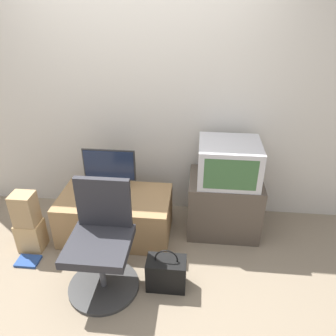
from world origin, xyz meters
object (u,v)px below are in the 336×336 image
at_px(crt_tv, 229,162).
at_px(main_monitor, 110,170).
at_px(keyboard, 102,199).
at_px(mouse, 127,202).
at_px(book, 28,261).
at_px(office_chair, 102,247).
at_px(cardboard_box_lower, 31,235).
at_px(handbag, 166,273).

bearing_deg(crt_tv, main_monitor, -178.35).
bearing_deg(crt_tv, keyboard, -168.06).
xyz_separation_m(mouse, book, (-0.87, -0.40, -0.44)).
xyz_separation_m(office_chair, cardboard_box_lower, (-0.81, 0.36, -0.25)).
relative_size(mouse, crt_tv, 0.11).
bearing_deg(mouse, keyboard, 173.24).
bearing_deg(office_chair, book, 168.56).
relative_size(main_monitor, crt_tv, 0.91).
xyz_separation_m(cardboard_box_lower, book, (0.04, -0.20, -0.13)).
height_order(keyboard, handbag, keyboard).
bearing_deg(crt_tv, office_chair, -140.89).
bearing_deg(mouse, crt_tv, 16.64).
bearing_deg(keyboard, book, -145.30).
xyz_separation_m(keyboard, crt_tv, (1.18, 0.25, 0.33)).
bearing_deg(keyboard, main_monitor, 81.08).
distance_m(mouse, cardboard_box_lower, 0.98).
xyz_separation_m(main_monitor, handbag, (0.64, -0.79, -0.51)).
distance_m(keyboard, office_chair, 0.61).
distance_m(keyboard, handbag, 0.94).
bearing_deg(office_chair, crt_tv, 39.11).
height_order(crt_tv, book, crt_tv).
bearing_deg(keyboard, office_chair, -75.09).
relative_size(office_chair, cardboard_box_lower, 3.19).
bearing_deg(office_chair, mouse, 80.60).
bearing_deg(main_monitor, crt_tv, 1.65).
bearing_deg(cardboard_box_lower, main_monitor, 32.63).
distance_m(main_monitor, crt_tv, 1.16).
distance_m(crt_tv, book, 2.07).
relative_size(handbag, book, 1.91).
bearing_deg(main_monitor, book, -135.33).
bearing_deg(mouse, cardboard_box_lower, -167.72).
bearing_deg(main_monitor, handbag, -50.83).
bearing_deg(crt_tv, mouse, -163.36).
relative_size(main_monitor, keyboard, 1.49).
relative_size(mouse, office_chair, 0.07).
height_order(main_monitor, handbag, main_monitor).
distance_m(office_chair, cardboard_box_lower, 0.92).
xyz_separation_m(mouse, handbag, (0.43, -0.54, -0.31)).
bearing_deg(cardboard_box_lower, book, -78.70).
height_order(main_monitor, book, main_monitor).
height_order(keyboard, book, keyboard).
height_order(main_monitor, office_chair, office_chair).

